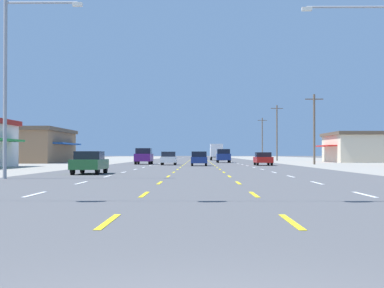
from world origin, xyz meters
name	(u,v)px	position (x,y,z in m)	size (l,w,h in m)	color
ground_plane	(199,165)	(0.00, 66.00, 0.00)	(572.00, 572.00, 0.00)	#4C4C4F
lane_markings	(199,161)	(0.00, 104.50, 0.01)	(10.64, 227.60, 0.01)	white
sedan_far_left_nearest	(90,162)	(-7.02, 33.57, 0.76)	(1.80, 4.50, 1.46)	#235B2D
hatchback_center_turn_near	(199,159)	(0.05, 59.16, 0.78)	(1.72, 3.90, 1.54)	navy
sedan_far_right_mid	(263,159)	(7.19, 61.70, 0.76)	(1.80, 4.50, 1.46)	red
hatchback_inner_left_midfar	(169,158)	(-3.46, 63.99, 0.78)	(1.72, 3.90, 1.54)	white
suv_far_left_far	(144,156)	(-6.76, 68.49, 1.03)	(1.98, 4.90, 1.98)	#4C196B
suv_inner_right_farther	(223,156)	(3.61, 81.86, 1.03)	(1.98, 4.90, 1.98)	navy
box_truck_inner_right_farthest	(216,151)	(3.54, 113.19, 1.84)	(2.40, 7.20, 3.23)	white
storefront_left_row_2	(21,145)	(-26.07, 82.00, 2.51)	(14.15, 18.43, 4.98)	#8C6B4C
storefront_right_row_2	(368,147)	(26.06, 86.90, 2.31)	(13.17, 13.44, 4.57)	beige
streetlight_left_row_0	(13,73)	(-9.72, 26.43, 5.51)	(4.15, 0.26, 9.48)	gray
streetlight_right_row_0	(383,74)	(9.59, 26.43, 5.45)	(4.87, 0.26, 9.21)	gray
utility_pole_right_row_1	(314,128)	(14.09, 67.73, 4.47)	(2.20, 0.26, 8.56)	brown
utility_pole_right_row_2	(277,132)	(14.49, 104.96, 5.34)	(2.20, 0.26, 10.29)	brown
utility_pole_right_row_3	(262,138)	(15.39, 138.28, 5.18)	(2.20, 0.26, 9.96)	brown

